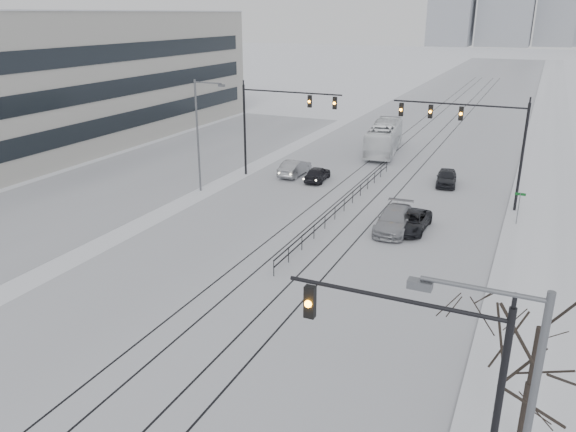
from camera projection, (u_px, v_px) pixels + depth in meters
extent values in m
cube|color=silver|center=(426.00, 135.00, 67.24)|extent=(22.00, 260.00, 0.02)
cube|color=white|center=(548.00, 145.00, 61.98)|extent=(5.00, 260.00, 0.16)
cube|color=gray|center=(525.00, 143.00, 62.94)|extent=(0.10, 260.00, 0.12)
cube|color=silver|center=(163.00, 167.00, 53.58)|extent=(14.00, 60.00, 0.03)
cube|color=black|center=(353.00, 174.00, 51.12)|extent=(0.10, 180.00, 0.01)
cube|color=black|center=(368.00, 176.00, 50.57)|extent=(0.10, 180.00, 0.01)
cube|color=black|center=(394.00, 179.00, 49.64)|extent=(0.10, 180.00, 0.01)
cube|color=black|center=(409.00, 180.00, 49.10)|extent=(0.10, 180.00, 0.01)
cube|color=#B8B6AE|center=(15.00, 83.00, 58.18)|extent=(20.00, 62.00, 14.00)
cube|color=black|center=(89.00, 88.00, 54.29)|extent=(0.08, 58.00, 12.00)
cube|color=white|center=(3.00, 11.00, 55.77)|extent=(20.20, 62.20, 0.12)
cylinder|color=black|center=(495.00, 423.00, 15.00)|extent=(0.20, 0.20, 7.00)
cylinder|color=black|center=(393.00, 298.00, 15.10)|extent=(6.00, 0.12, 0.12)
cube|color=black|center=(310.00, 302.00, 16.26)|extent=(0.32, 0.24, 1.00)
sphere|color=orange|center=(308.00, 304.00, 16.14)|extent=(0.22, 0.22, 0.22)
cylinder|color=black|center=(522.00, 159.00, 40.01)|extent=(0.20, 0.20, 8.00)
cylinder|color=black|center=(458.00, 104.00, 40.63)|extent=(9.50, 0.12, 0.12)
cube|color=black|center=(401.00, 109.00, 42.46)|extent=(0.32, 0.24, 1.00)
sphere|color=orange|center=(401.00, 110.00, 42.34)|extent=(0.22, 0.22, 0.22)
cube|color=black|center=(431.00, 111.00, 41.60)|extent=(0.32, 0.24, 1.00)
sphere|color=orange|center=(430.00, 112.00, 41.48)|extent=(0.22, 0.22, 0.22)
cube|color=black|center=(461.00, 114.00, 40.75)|extent=(0.32, 0.24, 1.00)
sphere|color=orange|center=(461.00, 114.00, 40.63)|extent=(0.22, 0.22, 0.22)
cylinder|color=black|center=(245.00, 131.00, 49.78)|extent=(0.20, 0.20, 8.00)
cylinder|color=black|center=(291.00, 92.00, 46.81)|extent=(9.00, 0.12, 0.12)
cube|color=black|center=(335.00, 103.00, 45.52)|extent=(0.32, 0.24, 1.00)
sphere|color=orange|center=(334.00, 103.00, 45.40)|extent=(0.22, 0.22, 0.22)
cube|color=black|center=(310.00, 101.00, 46.38)|extent=(0.32, 0.24, 1.00)
sphere|color=orange|center=(309.00, 102.00, 46.26)|extent=(0.22, 0.22, 0.22)
cylinder|color=#595B60|center=(483.00, 289.00, 10.85)|extent=(2.40, 0.10, 0.10)
cube|color=#595B60|center=(420.00, 285.00, 11.37)|extent=(0.50, 0.25, 0.18)
cylinder|color=#595B60|center=(198.00, 137.00, 44.86)|extent=(0.16, 0.16, 9.00)
cylinder|color=#595B60|center=(208.00, 83.00, 42.93)|extent=(2.40, 0.10, 0.10)
cube|color=#595B60|center=(222.00, 86.00, 42.52)|extent=(0.50, 0.25, 0.18)
cylinder|color=black|center=(523.00, 422.00, 17.94)|extent=(0.26, 0.26, 3.00)
cylinder|color=black|center=(533.00, 363.00, 17.17)|extent=(0.18, 0.18, 2.50)
cube|color=black|center=(344.00, 199.00, 41.23)|extent=(0.06, 24.00, 0.06)
cube|color=black|center=(344.00, 204.00, 41.36)|extent=(0.06, 24.00, 0.06)
cylinder|color=#595B60|center=(518.00, 210.00, 38.28)|extent=(0.06, 0.06, 2.40)
cube|color=#0C4C19|center=(520.00, 194.00, 37.91)|extent=(0.70, 0.04, 0.18)
imported|color=black|center=(317.00, 174.00, 48.79)|extent=(1.76, 3.88, 1.29)
imported|color=gray|center=(295.00, 168.00, 50.41)|extent=(1.57, 4.37, 1.44)
imported|color=black|center=(411.00, 221.00, 37.72)|extent=(2.20, 4.60, 1.27)
imported|color=#9B9CA2|center=(394.00, 220.00, 37.64)|extent=(2.40, 5.28, 1.50)
imported|color=black|center=(446.00, 178.00, 47.59)|extent=(2.08, 4.16, 1.36)
imported|color=white|center=(384.00, 138.00, 58.52)|extent=(4.09, 11.43, 3.12)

